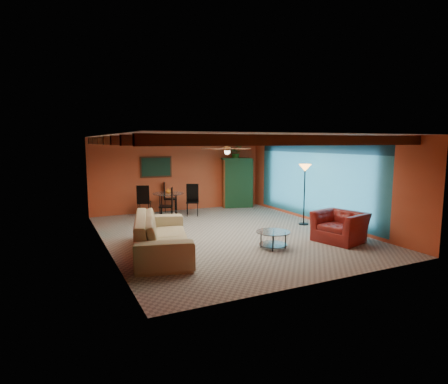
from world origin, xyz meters
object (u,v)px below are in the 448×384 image
coffee_table (273,240)px  floor_lamp (304,194)px  dining_table (168,200)px  armchair (340,227)px  sofa (162,234)px  vase (168,182)px  armoire (236,183)px  potted_plant (236,153)px

coffee_table → floor_lamp: bearing=37.9°
dining_table → armchair: bearing=-59.7°
sofa → vase: 4.41m
armchair → armoire: armoire is taller
coffee_table → dining_table: dining_table is taller
armchair → coffee_table: (-1.89, 0.22, -0.17)m
dining_table → potted_plant: bearing=11.0°
sofa → armchair: sofa is taller
armoire → armchair: bearing=-74.3°
sofa → dining_table: bearing=-4.7°
armoire → vase: bearing=-153.9°
dining_table → armoire: (2.92, 0.57, 0.38)m
armchair → coffee_table: bearing=-112.3°
coffee_table → potted_plant: 6.07m
armchair → floor_lamp: 2.10m
sofa → vase: vase is taller
armchair → floor_lamp: floor_lamp is taller
dining_table → floor_lamp: 4.61m
sofa → armchair: (4.41, -1.00, -0.06)m
coffee_table → armoire: bearing=71.5°
dining_table → floor_lamp: size_ratio=1.12×
armoire → vase: size_ratio=10.70×
armchair → potted_plant: (-0.06, 5.68, 1.74)m
armchair → potted_plant: bearing=164.9°
floor_lamp → armchair: bearing=-101.0°
coffee_table → armoire: armoire is taller
armchair → coffee_table: size_ratio=1.44×
floor_lamp → potted_plant: (-0.45, 3.69, 1.19)m
armchair → floor_lamp: size_ratio=0.63×
sofa → floor_lamp: 4.92m
armchair → floor_lamp: (0.39, 1.99, 0.56)m
vase → potted_plant: bearing=11.0°
coffee_table → floor_lamp: 2.98m
potted_plant → vase: bearing=-169.0°
armchair → potted_plant: potted_plant is taller
coffee_table → vase: vase is taller
vase → dining_table: bearing=-104.0°
dining_table → potted_plant: 3.37m
coffee_table → dining_table: bearing=102.6°
armchair → vase: 5.97m
dining_table → vase: size_ratio=12.12×
armchair → sofa: bearing=-118.5°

